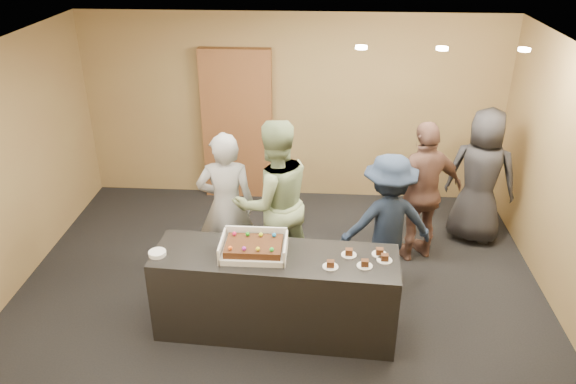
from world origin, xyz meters
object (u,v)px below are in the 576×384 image
(serving_counter, at_px, (276,293))
(person_navy_man, at_px, (387,223))
(person_sage_man, at_px, (274,202))
(person_dark_suit, at_px, (481,177))
(sheet_cake, at_px, (254,246))
(cake_box, at_px, (254,249))
(person_brown_extra, at_px, (423,192))
(person_server_grey, at_px, (227,207))
(storage_cabinet, at_px, (237,125))
(plate_stack, at_px, (157,253))

(serving_counter, relative_size, person_navy_man, 1.49)
(person_sage_man, height_order, person_dark_suit, person_sage_man)
(sheet_cake, bearing_deg, serving_counter, -0.00)
(person_dark_suit, bearing_deg, cake_box, 56.22)
(serving_counter, relative_size, person_brown_extra, 1.36)
(person_server_grey, bearing_deg, person_sage_man, 173.64)
(cake_box, distance_m, sheet_cake, 0.06)
(cake_box, bearing_deg, serving_counter, -6.50)
(sheet_cake, relative_size, person_brown_extra, 0.31)
(person_navy_man, bearing_deg, sheet_cake, 21.18)
(sheet_cake, bearing_deg, person_sage_man, 83.49)
(cake_box, relative_size, sheet_cake, 1.17)
(storage_cabinet, relative_size, person_brown_extra, 1.25)
(storage_cabinet, bearing_deg, serving_counter, -75.22)
(serving_counter, xyz_separation_m, person_brown_extra, (1.65, 1.50, 0.44))
(storage_cabinet, distance_m, person_navy_man, 2.96)
(serving_counter, height_order, person_navy_man, person_navy_man)
(sheet_cake, bearing_deg, person_navy_man, 32.21)
(storage_cabinet, xyz_separation_m, person_server_grey, (0.17, -2.07, -0.22))
(storage_cabinet, bearing_deg, cake_box, -78.82)
(sheet_cake, relative_size, person_navy_man, 0.34)
(person_navy_man, height_order, person_dark_suit, person_dark_suit)
(storage_cabinet, height_order, sheet_cake, storage_cabinet)
(person_sage_man, bearing_deg, storage_cabinet, -97.06)
(serving_counter, height_order, storage_cabinet, storage_cabinet)
(person_navy_man, bearing_deg, cake_box, 20.48)
(storage_cabinet, distance_m, cake_box, 3.09)
(person_brown_extra, bearing_deg, storage_cabinet, -54.98)
(cake_box, height_order, person_brown_extra, person_brown_extra)
(sheet_cake, height_order, person_sage_man, person_sage_man)
(serving_counter, bearing_deg, person_navy_man, 39.92)
(serving_counter, bearing_deg, person_brown_extra, 45.60)
(serving_counter, xyz_separation_m, person_sage_man, (-0.10, 0.97, 0.52))
(person_server_grey, xyz_separation_m, person_brown_extra, (2.28, 0.52, -0.01))
(storage_cabinet, height_order, person_server_grey, storage_cabinet)
(person_dark_suit, bearing_deg, sheet_cake, 56.54)
(storage_cabinet, relative_size, person_server_grey, 1.24)
(person_sage_man, height_order, person_navy_man, person_sage_man)
(storage_cabinet, bearing_deg, plate_stack, -96.21)
(person_navy_man, relative_size, person_brown_extra, 0.91)
(person_navy_man, relative_size, person_dark_suit, 0.91)
(cake_box, xyz_separation_m, person_navy_man, (1.38, 0.84, -0.14))
(person_brown_extra, bearing_deg, person_navy_man, 30.11)
(plate_stack, xyz_separation_m, person_brown_extra, (2.79, 1.56, -0.04))
(plate_stack, bearing_deg, person_sage_man, 44.78)
(storage_cabinet, height_order, person_navy_man, storage_cabinet)
(sheet_cake, xyz_separation_m, plate_stack, (-0.94, -0.07, -0.08))
(cake_box, xyz_separation_m, person_sage_man, (0.11, 0.95, 0.03))
(person_brown_extra, xyz_separation_m, person_dark_suit, (0.79, 0.49, 0.00))
(serving_counter, bearing_deg, person_dark_suit, 42.43)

